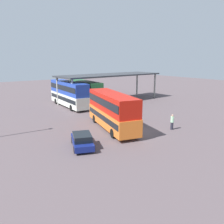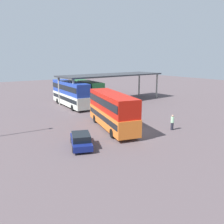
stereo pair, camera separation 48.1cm
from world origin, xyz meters
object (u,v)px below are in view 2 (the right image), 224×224
(parked_hatchback, at_px, (81,140))
(pedestrian_waiting, at_px, (172,122))
(double_decker_main, at_px, (112,109))
(double_decker_near_canopy, at_px, (70,93))
(double_decker_mid_row, at_px, (87,91))

(parked_hatchback, relative_size, pedestrian_waiting, 2.44)
(double_decker_main, height_order, parked_hatchback, double_decker_main)
(double_decker_near_canopy, distance_m, pedestrian_waiting, 19.77)
(double_decker_mid_row, bearing_deg, double_decker_main, 166.27)
(double_decker_mid_row, bearing_deg, double_decker_near_canopy, 111.75)
(parked_hatchback, bearing_deg, double_decker_main, -39.32)
(double_decker_main, distance_m, double_decker_mid_row, 16.93)
(parked_hatchback, distance_m, double_decker_near_canopy, 19.58)
(double_decker_near_canopy, distance_m, double_decker_mid_row, 4.11)
(double_decker_main, bearing_deg, double_decker_near_canopy, 8.44)
(double_decker_near_canopy, height_order, pedestrian_waiting, double_decker_near_canopy)
(parked_hatchback, xyz_separation_m, double_decker_mid_row, (11.08, 19.36, 1.57))
(double_decker_mid_row, relative_size, pedestrian_waiting, 5.67)
(double_decker_main, xyz_separation_m, double_decker_mid_row, (5.32, 16.07, -0.07))
(parked_hatchback, bearing_deg, double_decker_near_canopy, -0.58)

